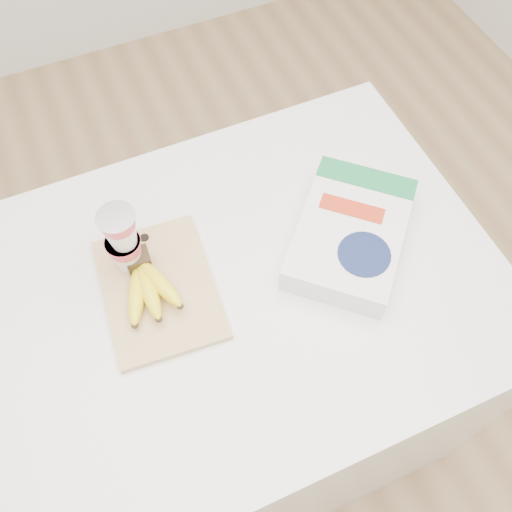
{
  "coord_description": "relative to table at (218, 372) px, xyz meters",
  "views": [
    {
      "loc": [
        -0.12,
        -0.52,
        1.96
      ],
      "look_at": [
        0.12,
        0.02,
        0.96
      ],
      "focal_mm": 40.0,
      "sensor_mm": 36.0,
      "label": 1
    }
  ],
  "objects": [
    {
      "name": "bananas",
      "position": [
        -0.1,
        0.05,
        0.5
      ],
      "size": [
        0.13,
        0.17,
        0.06
      ],
      "color": "#382816",
      "rests_on": "cutting_board"
    },
    {
      "name": "room",
      "position": [
        0.0,
        0.0,
        0.89
      ],
      "size": [
        4.0,
        4.0,
        4.0
      ],
      "color": "tan",
      "rests_on": "ground"
    },
    {
      "name": "cereal_box",
      "position": [
        0.33,
        -0.0,
        0.5
      ],
      "size": [
        0.37,
        0.38,
        0.07
      ],
      "rotation": [
        0.0,
        0.0,
        -0.74
      ],
      "color": "white",
      "rests_on": "table"
    },
    {
      "name": "yogurt_stack",
      "position": [
        -0.12,
        0.12,
        0.57
      ],
      "size": [
        0.08,
        0.08,
        0.17
      ],
      "color": "white",
      "rests_on": "cutting_board"
    },
    {
      "name": "cutting_board",
      "position": [
        -0.08,
        0.05,
        0.47
      ],
      "size": [
        0.25,
        0.32,
        0.02
      ],
      "primitive_type": "cube",
      "rotation": [
        0.0,
        0.0,
        -0.08
      ],
      "color": "tan",
      "rests_on": "table"
    },
    {
      "name": "table",
      "position": [
        0.0,
        0.0,
        0.0
      ],
      "size": [
        1.23,
        0.82,
        0.92
      ],
      "primitive_type": "cube",
      "color": "white",
      "rests_on": "ground"
    }
  ]
}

